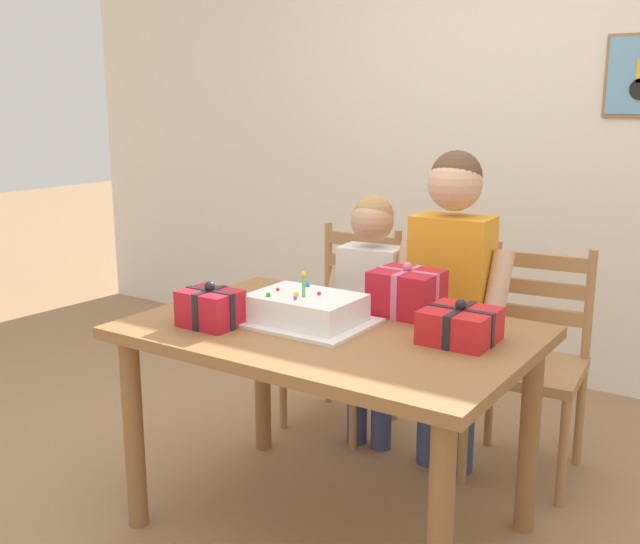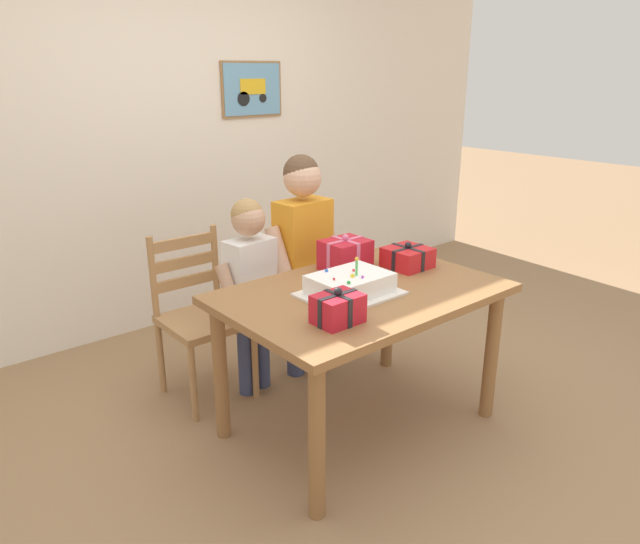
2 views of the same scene
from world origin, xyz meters
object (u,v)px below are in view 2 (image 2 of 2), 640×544
Objects in this scene: gift_box_corner_small at (345,255)px; chair_left at (201,316)px; gift_box_beside_cake at (338,309)px; child_older at (303,245)px; gift_box_red_large at (408,257)px; dining_table at (361,310)px; child_younger at (251,279)px; chair_right at (322,281)px; birthday_cake at (350,285)px.

chair_left is (-0.58, 0.53, -0.36)m from gift_box_corner_small.
child_older reaches higher than gift_box_beside_cake.
gift_box_red_large is 0.34m from gift_box_corner_small.
dining_table is 6.69× the size of gift_box_beside_cake.
gift_box_corner_small is 0.21× the size of child_younger.
chair_right is at bearing 30.28° from child_older.
gift_box_red_large is at bearing -90.76° from chair_right.
gift_box_corner_small reaches higher than dining_table.
gift_box_red_large is 0.85m from child_younger.
birthday_cake is (-0.09, -0.01, 0.15)m from dining_table.
dining_table is at bearing 9.12° from birthday_cake.
child_younger is (-0.63, 0.55, -0.12)m from gift_box_red_large.
chair_right is (0.29, 0.53, -0.36)m from gift_box_corner_small.
chair_left is 0.70× the size of child_older.
gift_box_corner_small reaches higher than chair_left.
child_younger reaches higher than gift_box_beside_cake.
gift_box_red_large is at bearing 12.44° from dining_table.
child_older is at bearing 116.37° from gift_box_red_large.
birthday_cake is at bearing -128.83° from gift_box_corner_small.
child_older is at bearing -0.07° from child_younger.
gift_box_beside_cake is 0.15× the size of child_older.
child_younger is at bearing 100.20° from birthday_cake.
child_younger is (-0.21, 0.64, 0.03)m from dining_table.
gift_box_red_large is (0.52, 0.11, 0.00)m from birthday_cake.
chair_left is at bearing 179.99° from chair_right.
dining_table is 0.94m from chair_left.
child_older reaches higher than gift_box_corner_small.
birthday_cake is at bearing 38.19° from gift_box_beside_cake.
child_younger is at bearing 81.08° from gift_box_beside_cake.
gift_box_corner_small is (0.23, 0.29, 0.03)m from birthday_cake.
gift_box_red_large is at bearing -33.05° from gift_box_corner_small.
birthday_cake is at bearing -79.80° from child_younger.
child_older reaches higher than chair_left.
chair_right is (0.43, 0.81, -0.18)m from dining_table.
child_younger is at bearing -35.73° from chair_left.
birthday_cake is 0.34× the size of child_older.
gift_box_red_large is 0.79m from chair_right.
birthday_cake is 2.21× the size of gift_box_beside_cake.
child_older is at bearing -149.72° from chair_right.
child_older reaches higher than child_younger.
birthday_cake reaches higher than gift_box_red_large.
dining_table is 5.61× the size of gift_box_corner_small.
child_older is 0.38m from child_younger.
chair_left is at bearing 164.42° from child_older.
dining_table is 0.46m from gift_box_red_large.
gift_box_corner_small is at bearing 51.17° from birthday_cake.
gift_box_red_large is 0.24× the size of chair_left.
chair_right is at bearing -0.01° from chair_left.
chair_left reaches higher than dining_table.
chair_right is at bearing 61.74° from dining_table.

